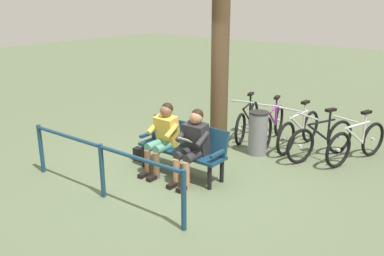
% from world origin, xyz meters
% --- Properties ---
extents(ground_plane, '(40.00, 40.00, 0.00)m').
position_xyz_m(ground_plane, '(0.00, 0.00, 0.00)').
color(ground_plane, '#566647').
extents(bench, '(1.60, 0.49, 0.87)m').
position_xyz_m(bench, '(-0.01, -0.16, 0.51)').
color(bench, navy).
rests_on(bench, ground).
extents(person_reading, '(0.49, 0.77, 1.20)m').
position_xyz_m(person_reading, '(-0.33, 0.00, 0.66)').
color(person_reading, '#262628').
rests_on(person_reading, ground).
extents(person_companion, '(0.49, 0.77, 1.20)m').
position_xyz_m(person_companion, '(0.31, -0.00, 0.66)').
color(person_companion, gold).
rests_on(person_companion, ground).
extents(handbag, '(0.32, 0.19, 0.24)m').
position_xyz_m(handbag, '(0.94, -0.09, 0.12)').
color(handbag, black).
rests_on(handbag, ground).
extents(tree_trunk, '(0.34, 0.34, 3.11)m').
position_xyz_m(tree_trunk, '(0.24, -1.57, 1.55)').
color(tree_trunk, '#4C3823').
rests_on(tree_trunk, ground).
extents(litter_bin, '(0.38, 0.38, 0.84)m').
position_xyz_m(litter_bin, '(-0.57, -1.71, 0.42)').
color(litter_bin, slate).
rests_on(litter_bin, ground).
extents(bicycle_red, '(0.65, 1.61, 0.94)m').
position_xyz_m(bicycle_red, '(-2.17, -2.48, 0.36)').
color(bicycle_red, black).
rests_on(bicycle_red, ground).
extents(bicycle_black, '(0.72, 1.58, 0.94)m').
position_xyz_m(bicycle_black, '(-1.60, -2.24, 0.36)').
color(bicycle_black, black).
rests_on(bicycle_black, ground).
extents(bicycle_orange, '(0.48, 1.68, 0.94)m').
position_xyz_m(bicycle_orange, '(-1.05, -2.49, 0.36)').
color(bicycle_orange, black).
rests_on(bicycle_orange, ground).
extents(bicycle_silver, '(0.55, 1.65, 0.94)m').
position_xyz_m(bicycle_silver, '(-0.48, -2.51, 0.36)').
color(bicycle_silver, black).
rests_on(bicycle_silver, ground).
extents(bicycle_blue, '(0.58, 1.64, 0.94)m').
position_xyz_m(bicycle_blue, '(0.10, -2.45, 0.36)').
color(bicycle_blue, black).
rests_on(bicycle_blue, ground).
extents(railing_fence, '(3.15, 0.14, 0.85)m').
position_xyz_m(railing_fence, '(0.39, 1.28, 0.59)').
color(railing_fence, navy).
rests_on(railing_fence, ground).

